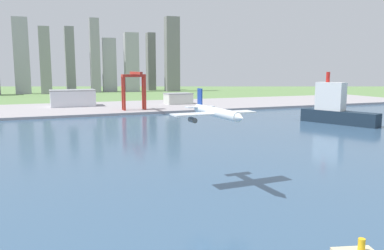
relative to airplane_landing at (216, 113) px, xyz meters
The scene contains 9 objects.
ground_plane 125.42m from the airplane_landing, 90.53° to the left, with size 2400.00×2400.00×0.00m, color #62874C.
water_bay 68.42m from the airplane_landing, 91.04° to the left, with size 840.00×360.00×0.15m, color #385675.
industrial_pier 313.27m from the airplane_landing, 90.21° to the left, with size 840.00×140.00×2.50m, color #9D979A.
airplane_landing is the anchor object (origin of this frame).
cargo_ship 206.80m from the airplane_landing, 36.35° to the left, with size 35.72×63.58×42.50m.
port_crane_red 266.98m from the airplane_landing, 83.65° to the left, with size 24.17×45.61×39.78m.
warehouse_main 333.81m from the airplane_landing, 94.70° to the left, with size 49.76×30.20×18.94m.
warehouse_annex 332.07m from the airplane_landing, 73.13° to the left, with size 31.63×23.82×13.24m.
distant_skyline 634.69m from the airplane_landing, 88.64° to the left, with size 386.58×73.59×147.62m.
Camera 1 is at (-59.50, 48.12, 45.09)m, focal length 36.00 mm.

